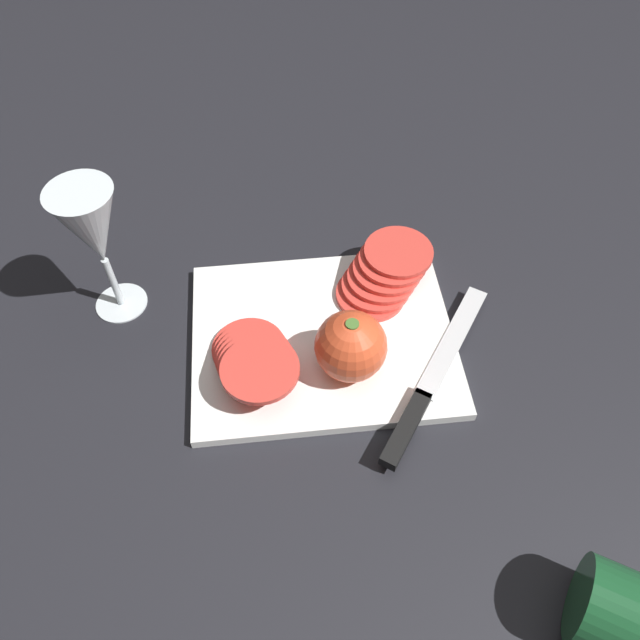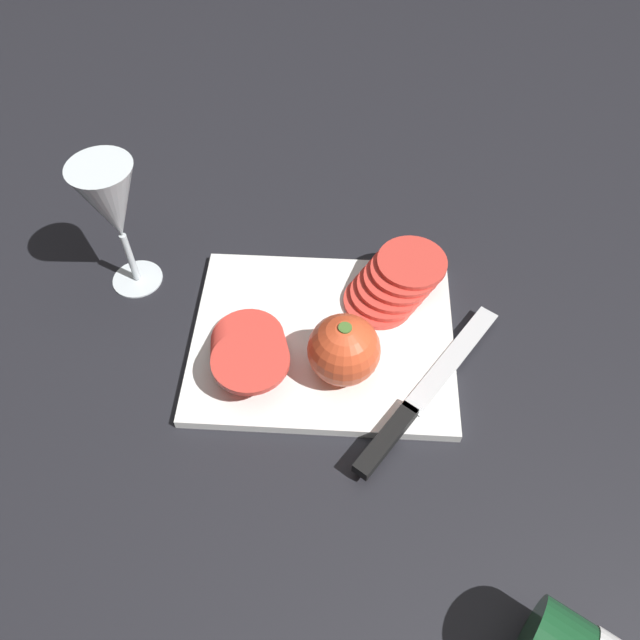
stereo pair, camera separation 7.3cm
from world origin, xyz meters
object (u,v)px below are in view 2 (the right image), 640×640
wine_glass (112,207)px  tomato_slice_stack_near (249,349)px  tomato_slice_stack_far (395,282)px  whole_tomato (344,350)px  knife (404,417)px

wine_glass → tomato_slice_stack_near: size_ratio=1.33×
tomato_slice_stack_near → tomato_slice_stack_far: bearing=33.5°
tomato_slice_stack_far → wine_glass: bearing=177.6°
tomato_slice_stack_far → whole_tomato: bearing=-116.6°
tomato_slice_stack_near → whole_tomato: bearing=-4.8°
knife → tomato_slice_stack_near: size_ratio=1.70×
wine_glass → tomato_slice_stack_far: wine_glass is taller
knife → tomato_slice_stack_far: 0.18m
whole_tomato → wine_glass: bearing=153.9°
tomato_slice_stack_near → tomato_slice_stack_far: 0.20m
wine_glass → knife: bearing=-29.6°
wine_glass → tomato_slice_stack_far: size_ratio=1.46×
whole_tomato → knife: whole_tomato is taller
knife → tomato_slice_stack_near: tomato_slice_stack_near is taller
wine_glass → whole_tomato: (0.27, -0.13, -0.07)m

